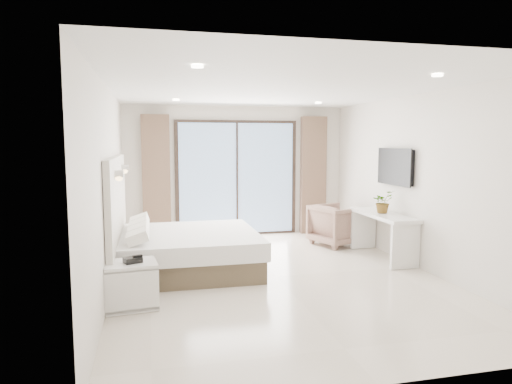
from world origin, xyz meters
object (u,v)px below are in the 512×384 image
at_px(console_desk, 383,225).
at_px(nightstand, 131,285).
at_px(armchair, 337,223).
at_px(bed, 186,251).

bearing_deg(console_desk, nightstand, -160.34).
bearing_deg(armchair, bed, 91.24).
xyz_separation_m(nightstand, armchair, (3.71, 2.55, 0.15)).
xyz_separation_m(bed, armchair, (2.94, 1.11, 0.12)).
distance_m(bed, console_desk, 3.30).
xyz_separation_m(console_desk, armchair, (-0.35, 1.10, -0.13)).
relative_size(console_desk, armchair, 1.85).
bearing_deg(armchair, nightstand, 105.05).
height_order(bed, armchair, armchair).
relative_size(bed, armchair, 2.47).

